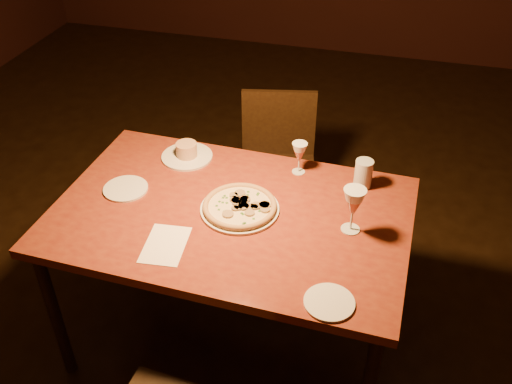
# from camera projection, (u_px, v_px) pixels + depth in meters

# --- Properties ---
(floor) EXTENTS (7.00, 7.00, 0.00)m
(floor) POSITION_uv_depth(u_px,v_px,m) (224.00, 290.00, 3.17)
(floor) COLOR black
(floor) RESTS_ON ground
(dining_table) EXTENTS (1.54, 1.02, 0.81)m
(dining_table) POSITION_uv_depth(u_px,v_px,m) (231.00, 224.00, 2.48)
(dining_table) COLOR brown
(dining_table) RESTS_ON floor
(chair_far) EXTENTS (0.51, 0.51, 0.88)m
(chair_far) POSITION_uv_depth(u_px,v_px,m) (278.00, 161.00, 3.31)
(chair_far) COLOR black
(chair_far) RESTS_ON floor
(pizza_plate) EXTENTS (0.34, 0.34, 0.04)m
(pizza_plate) POSITION_uv_depth(u_px,v_px,m) (240.00, 207.00, 2.43)
(pizza_plate) COLOR silver
(pizza_plate) RESTS_ON dining_table
(ramekin_saucer) EXTENTS (0.25, 0.25, 0.08)m
(ramekin_saucer) POSITION_uv_depth(u_px,v_px,m) (187.00, 153.00, 2.76)
(ramekin_saucer) COLOR silver
(ramekin_saucer) RESTS_ON dining_table
(wine_glass_far) EXTENTS (0.07, 0.07, 0.16)m
(wine_glass_far) POSITION_uv_depth(u_px,v_px,m) (299.00, 158.00, 2.63)
(wine_glass_far) COLOR #BF664F
(wine_glass_far) RESTS_ON dining_table
(wine_glass_right) EXTENTS (0.09, 0.09, 0.20)m
(wine_glass_right) POSITION_uv_depth(u_px,v_px,m) (353.00, 210.00, 2.28)
(wine_glass_right) COLOR #BF664F
(wine_glass_right) RESTS_ON dining_table
(water_tumbler) EXTENTS (0.08, 0.08, 0.13)m
(water_tumbler) POSITION_uv_depth(u_px,v_px,m) (363.00, 174.00, 2.55)
(water_tumbler) COLOR #ABB5BA
(water_tumbler) RESTS_ON dining_table
(side_plate_left) EXTENTS (0.20, 0.20, 0.01)m
(side_plate_left) POSITION_uv_depth(u_px,v_px,m) (126.00, 189.00, 2.56)
(side_plate_left) COLOR silver
(side_plate_left) RESTS_ON dining_table
(side_plate_near) EXTENTS (0.18, 0.18, 0.01)m
(side_plate_near) POSITION_uv_depth(u_px,v_px,m) (329.00, 302.00, 2.02)
(side_plate_near) COLOR silver
(side_plate_near) RESTS_ON dining_table
(menu_card) EXTENTS (0.18, 0.25, 0.00)m
(menu_card) POSITION_uv_depth(u_px,v_px,m) (165.00, 245.00, 2.27)
(menu_card) COLOR white
(menu_card) RESTS_ON dining_table
(pendant_light) EXTENTS (0.12, 0.12, 0.12)m
(pendant_light) POSITION_uv_depth(u_px,v_px,m) (224.00, 10.00, 1.92)
(pendant_light) COLOR #EC9342
(pendant_light) RESTS_ON ceiling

